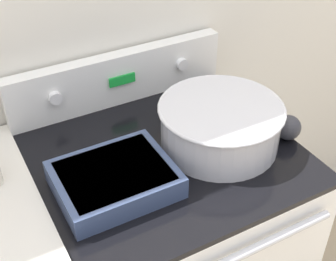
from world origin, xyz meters
TOP-DOWN VIEW (x-y plane):
  - kitchen_wall at (0.00, 0.72)m, footprint 8.00×0.05m
  - stove_range at (0.00, 0.34)m, footprint 0.74×0.72m
  - control_panel at (0.00, 0.66)m, footprint 0.74×0.07m
  - mixing_bowl at (0.16, 0.30)m, footprint 0.36×0.36m
  - casserole_dish at (-0.19, 0.27)m, footprint 0.30×0.25m
  - ladle at (0.36, 0.24)m, footprint 0.08×0.30m

SIDE VIEW (x-z plane):
  - stove_range at x=0.00m, z-range 0.00..0.94m
  - ladle at x=0.36m, z-range 0.94..1.01m
  - casserole_dish at x=-0.19m, z-range 0.94..1.01m
  - mixing_bowl at x=0.16m, z-range 0.95..1.08m
  - control_panel at x=0.00m, z-range 0.94..1.11m
  - kitchen_wall at x=0.00m, z-range 0.00..2.50m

